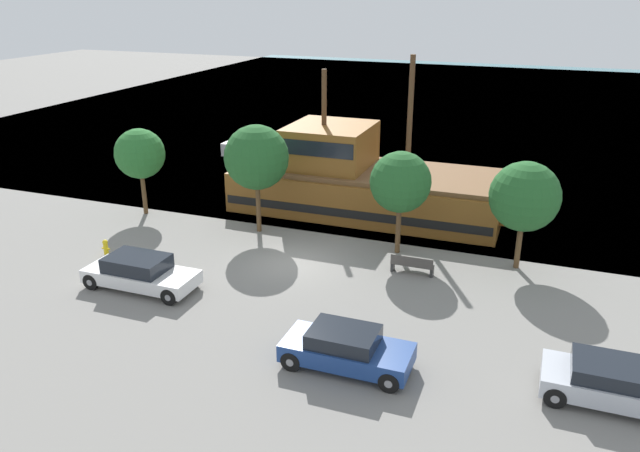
% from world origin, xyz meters
% --- Properties ---
extents(ground_plane, '(160.00, 160.00, 0.00)m').
position_xyz_m(ground_plane, '(0.00, 0.00, 0.00)').
color(ground_plane, gray).
extents(water_surface, '(80.00, 80.00, 0.00)m').
position_xyz_m(water_surface, '(0.00, 44.00, 0.00)').
color(water_surface, teal).
rests_on(water_surface, ground).
extents(pirate_ship, '(16.13, 5.94, 8.71)m').
position_xyz_m(pirate_ship, '(0.78, 8.13, 1.67)').
color(pirate_ship, brown).
rests_on(pirate_ship, water_surface).
extents(moored_boat_dockside, '(7.94, 2.60, 1.59)m').
position_xyz_m(moored_boat_dockside, '(-8.78, 17.18, 0.62)').
color(moored_boat_dockside, silver).
rests_on(moored_boat_dockside, water_surface).
extents(parked_car_curb_front, '(3.94, 1.99, 1.35)m').
position_xyz_m(parked_car_curb_front, '(12.94, -5.99, 0.68)').
color(parked_car_curb_front, '#B7BCC6').
rests_on(parked_car_curb_front, ground_plane).
extents(parked_car_curb_mid, '(4.82, 1.97, 1.43)m').
position_xyz_m(parked_car_curb_mid, '(-5.09, -4.56, 0.71)').
color(parked_car_curb_mid, white).
rests_on(parked_car_curb_mid, ground_plane).
extents(parked_car_curb_rear, '(4.32, 1.93, 1.38)m').
position_xyz_m(parked_car_curb_rear, '(4.87, -7.06, 0.70)').
color(parked_car_curb_rear, navy).
rests_on(parked_car_curb_rear, ground_plane).
extents(fire_hydrant, '(0.42, 0.25, 0.76)m').
position_xyz_m(fire_hydrant, '(-8.75, -2.22, 0.41)').
color(fire_hydrant, yellow).
rests_on(fire_hydrant, ground_plane).
extents(bench_promenade_east, '(1.89, 0.45, 0.85)m').
position_xyz_m(bench_promenade_east, '(5.32, 0.81, 0.44)').
color(bench_promenade_east, '#4C4742').
rests_on(bench_promenade_east, ground_plane).
extents(tree_row_east, '(2.72, 2.72, 4.81)m').
position_xyz_m(tree_row_east, '(-10.45, 3.32, 3.43)').
color(tree_row_east, brown).
rests_on(tree_row_east, ground_plane).
extents(tree_row_mideast, '(3.26, 3.26, 5.59)m').
position_xyz_m(tree_row_mideast, '(-3.29, 3.12, 3.94)').
color(tree_row_mideast, brown).
rests_on(tree_row_mideast, ground_plane).
extents(tree_row_midwest, '(2.85, 2.85, 4.95)m').
position_xyz_m(tree_row_midwest, '(4.13, 2.95, 3.51)').
color(tree_row_midwest, brown).
rests_on(tree_row_midwest, ground_plane).
extents(tree_row_west, '(3.08, 3.08, 4.94)m').
position_xyz_m(tree_row_west, '(9.61, 3.16, 3.39)').
color(tree_row_west, brown).
rests_on(tree_row_west, ground_plane).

